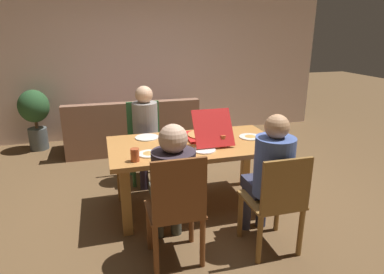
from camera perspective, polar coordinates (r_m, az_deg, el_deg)
The scene contains 19 objects.
ground_plane at distance 3.79m, azimuth 0.41°, elevation -11.53°, with size 20.00×20.00×0.00m, color brown.
back_wall at distance 6.09m, azimuth -7.14°, elevation 14.19°, with size 6.45×0.12×2.96m, color #F3D8D2.
dining_table at distance 3.53m, azimuth 0.44°, elevation -2.66°, with size 1.77×0.95×0.73m.
chair_0 at distance 4.33m, azimuth -8.05°, elevation -0.30°, with size 0.44×0.44×0.99m.
person_0 at distance 4.14m, azimuth -7.89°, elevation 1.69°, with size 0.31×0.48×1.22m.
chair_1 at distance 2.94m, azimuth 14.25°, elevation -10.65°, with size 0.45×0.46×0.92m.
person_1 at distance 2.95m, azimuth 13.23°, elevation -5.52°, with size 0.33×0.52×1.22m.
chair_2 at distance 2.70m, azimuth -2.63°, elevation -12.15°, with size 0.45×0.41×0.98m.
person_2 at distance 2.74m, azimuth -3.39°, elevation -7.25°, with size 0.35×0.56×1.19m.
pizza_box_0 at distance 3.62m, azimuth 2.32°, elevation 0.50°, with size 0.40×0.63×0.36m.
plate_0 at distance 3.72m, azimuth 9.95°, elevation 0.07°, with size 0.24×0.24×0.03m.
plate_1 at distance 3.27m, azimuth 2.13°, elevation -2.26°, with size 0.22×0.22×0.01m.
plate_2 at distance 3.69m, azimuth -7.71°, elevation -0.06°, with size 0.26×0.26×0.01m.
plate_3 at distance 3.20m, azimuth -7.32°, elevation -2.81°, with size 0.22×0.22×0.03m.
drinking_glass_0 at distance 3.38m, azimuth 5.27°, elevation -0.66°, with size 0.06×0.06×0.12m, color #BD532B.
drinking_glass_1 at distance 3.27m, azimuth -1.43°, elevation -1.29°, with size 0.06×0.06×0.12m, color silver.
drinking_glass_2 at distance 3.04m, azimuth -9.75°, elevation -3.04°, with size 0.08×0.08×0.12m, color #B44D29.
couch at distance 5.48m, azimuth -10.17°, elevation 1.02°, with size 2.05×0.81×0.83m.
potted_plant at distance 5.84m, azimuth -25.33°, elevation 3.74°, with size 0.47×0.47×0.97m.
Camera 1 is at (-0.91, -3.17, 1.87)m, focal length 31.16 mm.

